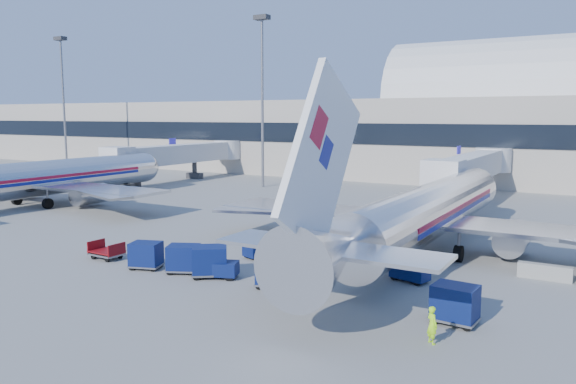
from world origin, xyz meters
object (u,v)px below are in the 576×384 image
Objects in this scene: airliner_mid at (39,178)px; tug_lead at (215,266)px; mast_far_west at (63,84)px; cart_train_c at (146,255)px; cart_solo_near at (275,270)px; cart_train_a at (210,261)px; tug_right at (409,270)px; cart_train_b at (184,258)px; cart_solo_far at (455,303)px; jetbridge_near at (474,167)px; airliner_main at (425,213)px; tug_left at (260,247)px; ramp_worker at (432,325)px; mast_west at (262,76)px; jetbridge_mid at (185,154)px; cart_open_red at (107,253)px; barrier_near at (545,272)px.

tug_lead is at bearing -20.10° from airliner_mid.
mast_far_west reaches higher than cart_train_c.
cart_solo_near is (4.06, 0.23, 0.26)m from tug_lead.
airliner_mid is 13.99× the size of cart_train_a.
tug_right is 16.24m from cart_train_c.
cart_train_a is (60.63, -37.61, -13.80)m from mast_far_west.
tug_lead is 1.14× the size of cart_train_b.
jetbridge_near is at bearing 105.24° from cart_solo_far.
tug_left is at bearing -144.47° from airliner_main.
cart_solo_near reaches higher than ramp_worker.
mast_far_west and mast_west have the same top height.
cart_open_red is at bearing -55.64° from jetbridge_mid.
cart_train_a is at bearing -151.05° from barrier_near.
tug_lead is 14.20m from cart_solo_far.
cart_train_b is (-12.48, -5.36, 0.27)m from tug_right.
ramp_worker is (13.94, -3.13, 0.08)m from tug_lead.
cart_solo_near reaches higher than barrier_near.
ramp_worker is at bearing -103.56° from barrier_near.
cart_open_red is (-19.19, -5.39, -0.24)m from tug_right.
airliner_mid is at bearing 123.08° from cart_train_a.
jetbridge_mid is 64.55m from ramp_worker.
mast_west is 10.36× the size of cart_solo_far.
cart_solo_far is 2.86m from ramp_worker.
tug_lead is (61.00, -37.57, -14.06)m from mast_far_west.
airliner_mid is 33.41m from tug_left.
ramp_worker reaches higher than cart_open_red.
mast_west reaches higher than cart_train_b.
airliner_mid is 26.43m from jetbridge_mid.
cart_solo_near is (4.39, -5.17, 0.26)m from tug_left.
tug_lead is 4.08m from cart_solo_near.
barrier_near reaches higher than cart_open_red.
airliner_main reaches higher than cart_solo_far.
mast_west is 9.40× the size of tug_right.
cart_solo_near is (-2.54, -38.14, -2.94)m from jetbridge_near.
tug_right is 1.10× the size of cart_open_red.
cart_train_a reaches higher than tug_lead.
mast_west is at bearing 98.07° from tug_lead.
cart_solo_far reaches higher than barrier_near.
airliner_mid is at bearing 169.46° from cart_solo_far.
cart_solo_near is (37.06, -11.84, -1.94)m from airliner_mid.
cart_train_b is at bearing 162.69° from tug_lead.
cart_train_a is (32.63, -12.12, -1.93)m from airliner_mid.
mast_far_west is 69.19m from cart_train_c.
mast_far_west reaches higher than ramp_worker.
mast_far_west is at bearing 137.68° from airliner_mid.
cart_train_c is (56.00, -38.20, -13.89)m from mast_far_west.
cart_solo_near reaches higher than cart_solo_far.
barrier_near is 1.37× the size of cart_solo_far.
airliner_main is 51.62m from jetbridge_mid.
barrier_near is 21.64m from cart_train_b.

